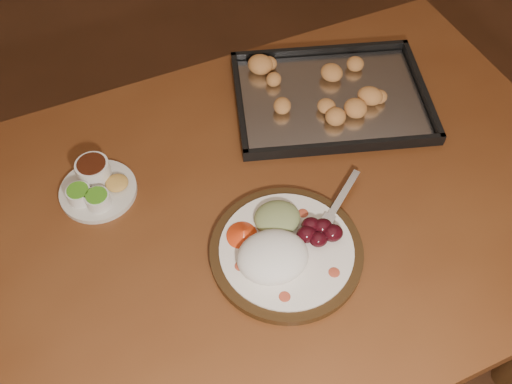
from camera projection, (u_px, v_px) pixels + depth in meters
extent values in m
plane|color=brown|center=(270.00, 293.00, 1.85)|extent=(4.00, 4.00, 0.00)
cube|color=brown|center=(235.00, 222.00, 1.14)|extent=(1.63, 1.15, 0.04)
cylinder|color=#4C2F16|center=(389.00, 123.00, 1.81)|extent=(0.07, 0.07, 0.71)
cylinder|color=#321F0D|center=(286.00, 252.00, 1.07)|extent=(0.29, 0.29, 0.02)
cylinder|color=white|center=(287.00, 249.00, 1.06)|extent=(0.25, 0.25, 0.01)
ellipsoid|color=#B7442B|center=(285.00, 297.00, 1.00)|extent=(0.02, 0.02, 0.00)
ellipsoid|color=#B7442B|center=(334.00, 272.00, 1.03)|extent=(0.02, 0.02, 0.00)
ellipsoid|color=#B7442B|center=(303.00, 213.00, 1.11)|extent=(0.02, 0.02, 0.00)
ellipsoid|color=#B7442B|center=(240.00, 266.00, 1.04)|extent=(0.02, 0.02, 0.00)
ellipsoid|color=white|center=(273.00, 257.00, 1.03)|extent=(0.17, 0.16, 0.06)
ellipsoid|color=#4A0A15|center=(318.00, 239.00, 1.05)|extent=(0.04, 0.03, 0.03)
ellipsoid|color=#4A0A15|center=(322.00, 227.00, 1.07)|extent=(0.04, 0.03, 0.03)
ellipsoid|color=#4A0A15|center=(311.00, 225.00, 1.07)|extent=(0.04, 0.03, 0.03)
ellipsoid|color=#4A0A15|center=(333.00, 233.00, 1.06)|extent=(0.04, 0.03, 0.03)
ellipsoid|color=#4A0A15|center=(307.00, 234.00, 1.06)|extent=(0.04, 0.03, 0.03)
ellipsoid|color=tan|center=(277.00, 218.00, 1.09)|extent=(0.11, 0.11, 0.04)
cone|color=red|center=(244.00, 233.00, 1.07)|extent=(0.09, 0.09, 0.03)
cube|color=white|center=(343.00, 195.00, 1.13)|extent=(0.11, 0.11, 0.00)
cube|color=white|center=(327.00, 222.00, 1.09)|extent=(0.04, 0.04, 0.00)
cylinder|color=white|center=(325.00, 233.00, 1.07)|extent=(0.02, 0.02, 0.00)
cylinder|color=white|center=(322.00, 232.00, 1.08)|extent=(0.02, 0.02, 0.00)
cylinder|color=white|center=(319.00, 231.00, 1.08)|extent=(0.02, 0.02, 0.00)
cylinder|color=white|center=(316.00, 229.00, 1.08)|extent=(0.02, 0.02, 0.00)
cylinder|color=silver|center=(98.00, 191.00, 1.16)|extent=(0.16, 0.16, 0.01)
cylinder|color=white|center=(79.00, 195.00, 1.13)|extent=(0.05, 0.05, 0.03)
cylinder|color=#47941D|center=(78.00, 190.00, 1.11)|extent=(0.04, 0.04, 0.00)
cylinder|color=white|center=(98.00, 200.00, 1.12)|extent=(0.05, 0.05, 0.03)
cylinder|color=#47941D|center=(96.00, 195.00, 1.11)|extent=(0.04, 0.04, 0.00)
cylinder|color=white|center=(93.00, 170.00, 1.16)|extent=(0.07, 0.07, 0.04)
cylinder|color=#38150A|center=(91.00, 164.00, 1.14)|extent=(0.06, 0.06, 0.00)
ellipsoid|color=gold|center=(117.00, 183.00, 1.15)|extent=(0.05, 0.05, 0.02)
cube|color=black|center=(331.00, 100.00, 1.31)|extent=(0.48, 0.38, 0.01)
cube|color=black|center=(320.00, 51.00, 1.39)|extent=(0.43, 0.07, 0.02)
cube|color=black|center=(345.00, 146.00, 1.21)|extent=(0.43, 0.07, 0.02)
cube|color=black|center=(422.00, 88.00, 1.32)|extent=(0.06, 0.32, 0.02)
cube|color=black|center=(239.00, 102.00, 1.29)|extent=(0.06, 0.32, 0.02)
cube|color=silver|center=(331.00, 98.00, 1.31)|extent=(0.44, 0.34, 0.00)
ellipsoid|color=#E29F4F|center=(355.00, 90.00, 1.30)|extent=(0.05, 0.05, 0.03)
ellipsoid|color=#E29F4F|center=(372.00, 78.00, 1.32)|extent=(0.06, 0.06, 0.03)
ellipsoid|color=#E29F4F|center=(341.00, 66.00, 1.35)|extent=(0.06, 0.06, 0.03)
ellipsoid|color=#E29F4F|center=(328.00, 76.00, 1.33)|extent=(0.05, 0.05, 0.03)
ellipsoid|color=#E29F4F|center=(306.00, 72.00, 1.33)|extent=(0.06, 0.06, 0.03)
ellipsoid|color=#E29F4F|center=(310.00, 88.00, 1.30)|extent=(0.06, 0.06, 0.03)
ellipsoid|color=#E29F4F|center=(282.00, 96.00, 1.29)|extent=(0.05, 0.05, 0.03)
ellipsoid|color=#E29F4F|center=(307.00, 109.00, 1.26)|extent=(0.06, 0.06, 0.03)
ellipsoid|color=#E29F4F|center=(306.00, 109.00, 1.26)|extent=(0.06, 0.06, 0.03)
ellipsoid|color=#E29F4F|center=(339.00, 118.00, 1.25)|extent=(0.05, 0.05, 0.03)
ellipsoid|color=#E29F4F|center=(347.00, 101.00, 1.28)|extent=(0.06, 0.06, 0.03)
ellipsoid|color=#E29F4F|center=(379.00, 99.00, 1.28)|extent=(0.06, 0.06, 0.03)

